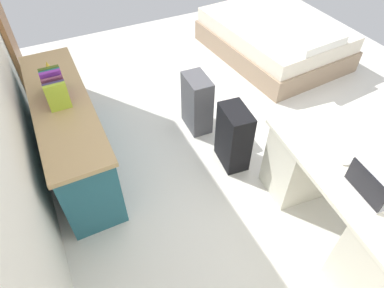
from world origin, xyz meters
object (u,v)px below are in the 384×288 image
at_px(desk, 343,201).
at_px(credenza, 71,133).
at_px(figurine_small, 48,67).
at_px(computer_mouse, 347,162).
at_px(suitcase_spare_grey, 197,103).
at_px(bed, 273,38).
at_px(laptop, 370,188).
at_px(suitcase_black, 234,137).

height_order(desk, credenza, credenza).
bearing_deg(figurine_small, desk, -141.79).
distance_m(credenza, computer_mouse, 2.35).
bearing_deg(credenza, figurine_small, 0.18).
bearing_deg(figurine_small, suitcase_spare_grey, -112.27).
bearing_deg(figurine_small, bed, -82.53).
bearing_deg(bed, laptop, 154.19).
xyz_separation_m(suitcase_black, computer_mouse, (-0.93, -0.33, 0.42)).
bearing_deg(desk, suitcase_spare_grey, 14.41).
relative_size(bed, suitcase_spare_grey, 3.23).
distance_m(suitcase_spare_grey, computer_mouse, 1.66).
bearing_deg(laptop, bed, -25.81).
xyz_separation_m(desk, laptop, (-0.15, 0.08, 0.39)).
bearing_deg(suitcase_spare_grey, suitcase_black, -170.45).
distance_m(desk, suitcase_spare_grey, 1.70).
xyz_separation_m(laptop, figurine_small, (2.33, 1.63, 0.04)).
height_order(desk, computer_mouse, computer_mouse).
height_order(credenza, laptop, laptop).
height_order(suitcase_black, figurine_small, figurine_small).
distance_m(credenza, suitcase_black, 1.51).
bearing_deg(computer_mouse, suitcase_black, 25.73).
bearing_deg(figurine_small, suitcase_black, -130.11).
xyz_separation_m(bed, computer_mouse, (-2.46, 1.25, 0.49)).
distance_m(desk, computer_mouse, 0.37).
distance_m(credenza, figurine_small, 0.65).
distance_m(desk, figurine_small, 2.81).
bearing_deg(desk, laptop, 151.44).
relative_size(computer_mouse, figurine_small, 0.91).
bearing_deg(computer_mouse, laptop, 170.98).
distance_m(suitcase_black, laptop, 1.29).
bearing_deg(suitcase_black, figurine_small, 56.23).
bearing_deg(suitcase_black, desk, -154.90).
xyz_separation_m(suitcase_spare_grey, computer_mouse, (-1.55, -0.41, 0.43)).
height_order(credenza, suitcase_spare_grey, credenza).
bearing_deg(laptop, credenza, 41.58).
bearing_deg(desk, figurine_small, 38.21).
height_order(bed, suitcase_black, suitcase_black).
bearing_deg(suitcase_black, bed, -39.48).
relative_size(credenza, laptop, 5.44).
distance_m(suitcase_spare_grey, laptop, 1.89).
relative_size(desk, computer_mouse, 15.00).
relative_size(credenza, figurine_small, 16.36).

